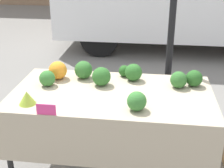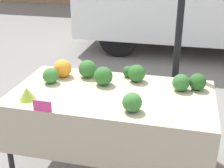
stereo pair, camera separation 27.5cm
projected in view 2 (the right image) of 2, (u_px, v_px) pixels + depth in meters
ground_plane at (112, 163)px, 3.11m from camera, size 40.00×40.00×0.00m
tent_pole at (180, 14)px, 3.05m from camera, size 0.07×0.07×2.76m
market_table at (110, 104)px, 2.77m from camera, size 1.80×0.97×0.79m
orange_cauliflower at (62, 68)px, 3.09m from camera, size 0.18×0.18×0.18m
romanesco_head at (27, 94)px, 2.63m from camera, size 0.14×0.14×0.11m
broccoli_head_0 at (132, 102)px, 2.44m from camera, size 0.16×0.16×0.16m
broccoli_head_1 at (51, 76)px, 2.95m from camera, size 0.15×0.15×0.15m
broccoli_head_2 at (88, 69)px, 3.08m from camera, size 0.18×0.18×0.18m
broccoli_head_3 at (181, 83)px, 2.79m from camera, size 0.15×0.15×0.15m
broccoli_head_4 at (137, 73)px, 2.98m from camera, size 0.17×0.17×0.17m
broccoli_head_5 at (103, 76)px, 2.91m from camera, size 0.18×0.18×0.18m
broccoli_head_6 at (128, 71)px, 3.10m from camera, size 0.11×0.11×0.11m
broccoli_head_7 at (198, 82)px, 2.81m from camera, size 0.15×0.15×0.15m
price_sign at (42, 106)px, 2.45m from camera, size 0.16×0.01×0.09m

